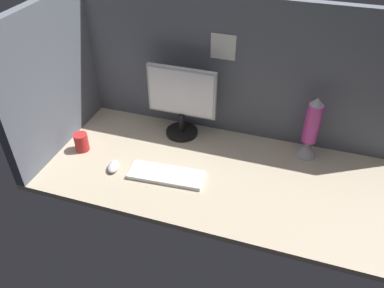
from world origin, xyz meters
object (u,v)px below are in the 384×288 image
(monitor, at_px, (182,99))
(mug_red_plastic, at_px, (82,142))
(lava_lamp, at_px, (310,132))
(keyboard, at_px, (166,175))
(mouse, at_px, (114,166))

(monitor, bearing_deg, mug_red_plastic, -145.79)
(mug_red_plastic, height_order, lava_lamp, lava_lamp)
(keyboard, distance_m, mouse, 0.27)
(monitor, height_order, lava_lamp, monitor)
(mug_red_plastic, bearing_deg, mouse, -21.63)
(monitor, relative_size, keyboard, 1.08)
(mug_red_plastic, relative_size, lava_lamp, 0.29)
(mouse, xyz_separation_m, lava_lamp, (0.91, 0.41, 0.13))
(keyboard, bearing_deg, mug_red_plastic, 168.62)
(monitor, bearing_deg, mouse, -119.26)
(mouse, relative_size, mug_red_plastic, 0.97)
(keyboard, height_order, mug_red_plastic, mug_red_plastic)
(keyboard, xyz_separation_m, mouse, (-0.27, -0.03, 0.01))
(mouse, distance_m, mug_red_plastic, 0.25)
(monitor, distance_m, keyboard, 0.43)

